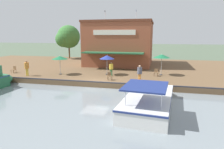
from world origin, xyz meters
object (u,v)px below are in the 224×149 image
cafe_chair_mid_patio (110,76)px  person_near_entrance (27,66)px  person_mid_patio (140,71)px  tree_upstream_bank (67,37)px  cafe_chair_beside_entrance (14,69)px  waterfront_restaurant (120,43)px  cafe_chair_back_row_seat (156,72)px  patio_umbrella_by_entrance (60,58)px  motorboat_nearest_quay (150,98)px  patio_umbrella_near_quay_edge (107,57)px  person_at_quay_edge (111,67)px  patio_umbrella_mid_patio_right (162,56)px

cafe_chair_mid_patio → person_near_entrance: 9.98m
person_mid_patio → tree_upstream_bank: 24.57m
cafe_chair_beside_entrance → tree_upstream_bank: tree_upstream_bank is taller
waterfront_restaurant → cafe_chair_back_row_seat: waterfront_restaurant is taller
waterfront_restaurant → patio_umbrella_by_entrance: 11.88m
cafe_chair_back_row_seat → motorboat_nearest_quay: (8.81, -0.29, -0.42)m
tree_upstream_bank → person_mid_patio: bearing=42.1°
cafe_chair_back_row_seat → waterfront_restaurant: bearing=-146.2°
waterfront_restaurant → person_mid_patio: (12.47, 4.37, -2.33)m
patio_umbrella_near_quay_edge → person_mid_patio: size_ratio=1.37×
person_near_entrance → motorboat_nearest_quay: (5.53, 14.45, -1.10)m
cafe_chair_mid_patio → cafe_chair_beside_entrance: size_ratio=1.00×
patio_umbrella_by_entrance → person_near_entrance: bearing=-63.1°
waterfront_restaurant → person_at_quay_edge: bearing=4.8°
patio_umbrella_by_entrance → person_mid_patio: size_ratio=1.31×
patio_umbrella_mid_patio_right → person_mid_patio: 5.01m
patio_umbrella_mid_patio_right → person_near_entrance: patio_umbrella_mid_patio_right is taller
patio_umbrella_mid_patio_right → patio_umbrella_near_quay_edge: patio_umbrella_mid_patio_right is taller
tree_upstream_bank → cafe_chair_back_row_seat: bearing=51.0°
person_mid_patio → cafe_chair_beside_entrance: bearing=-95.5°
cafe_chair_beside_entrance → motorboat_nearest_quay: (6.81, 17.27, -0.42)m
patio_umbrella_by_entrance → person_mid_patio: bearing=78.5°
patio_umbrella_mid_patio_right → tree_upstream_bank: bearing=-126.6°
patio_umbrella_mid_patio_right → motorboat_nearest_quay: patio_umbrella_mid_patio_right is taller
patio_umbrella_near_quay_edge → person_mid_patio: patio_umbrella_near_quay_edge is taller
waterfront_restaurant → person_at_quay_edge: (10.03, 0.85, -2.41)m
cafe_chair_back_row_seat → motorboat_nearest_quay: bearing=-1.9°
cafe_chair_back_row_seat → cafe_chair_mid_patio: 5.79m
cafe_chair_mid_patio → tree_upstream_bank: (-17.80, -13.14, 3.81)m
waterfront_restaurant → person_near_entrance: bearing=-35.7°
patio_umbrella_mid_patio_right → cafe_chair_beside_entrance: (2.81, -18.14, -1.79)m
cafe_chair_back_row_seat → person_mid_patio: 3.94m
motorboat_nearest_quay → tree_upstream_bank: bearing=-142.9°
patio_umbrella_near_quay_edge → motorboat_nearest_quay: 10.22m
person_at_quay_edge → person_near_entrance: (2.17, -9.62, 0.13)m
cafe_chair_back_row_seat → person_at_quay_edge: 5.27m
person_mid_patio → patio_umbrella_mid_patio_right: bearing=153.5°
waterfront_restaurant → person_near_entrance: size_ratio=6.23×
cafe_chair_beside_entrance → motorboat_nearest_quay: bearing=68.5°
tree_upstream_bank → motorboat_nearest_quay: bearing=37.1°
patio_umbrella_by_entrance → tree_upstream_bank: tree_upstream_bank is taller
person_at_quay_edge → patio_umbrella_near_quay_edge: bearing=-134.8°
patio_umbrella_by_entrance → patio_umbrella_near_quay_edge: patio_umbrella_near_quay_edge is taller
person_near_entrance → motorboat_nearest_quay: size_ratio=0.21×
patio_umbrella_mid_patio_right → person_at_quay_edge: patio_umbrella_mid_patio_right is taller
cafe_chair_beside_entrance → person_near_entrance: person_near_entrance is taller
waterfront_restaurant → patio_umbrella_by_entrance: (10.49, -5.40, -1.38)m
motorboat_nearest_quay → patio_umbrella_near_quay_edge: bearing=-146.7°
cafe_chair_beside_entrance → person_mid_patio: (1.55, 15.97, 0.62)m
patio_umbrella_near_quay_edge → patio_umbrella_by_entrance: bearing=-78.6°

